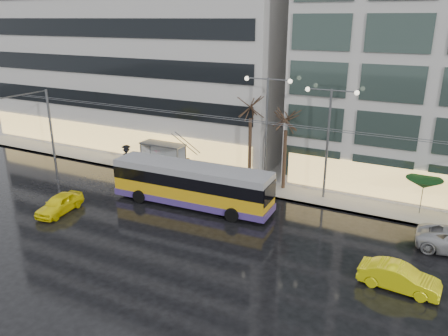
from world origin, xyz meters
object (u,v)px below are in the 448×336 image
Objects in this scene: taxi_a at (60,204)px; trolleybus at (192,186)px; bus_shelter at (161,150)px; street_lamp_near at (267,118)px.

trolleybus is at bearing 28.04° from taxi_a.
trolleybus reaches higher than taxi_a.
taxi_a is at bearing -95.46° from bus_shelter.
trolleybus is 8.95m from bus_shelter.
bus_shelter is at bearing -179.37° from street_lamp_near.
bus_shelter is at bearing 139.90° from trolleybus.
street_lamp_near is at bearing 0.63° from bus_shelter.
bus_shelter is 11.14m from street_lamp_near.
street_lamp_near reaches higher than trolleybus.
taxi_a is at bearing -144.93° from trolleybus.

